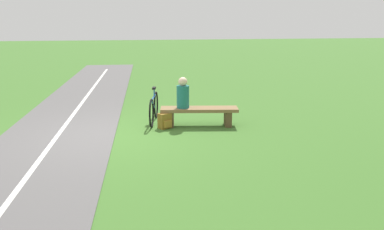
# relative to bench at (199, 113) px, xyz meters

# --- Properties ---
(ground_plane) EXTENTS (80.00, 80.00, 0.00)m
(ground_plane) POSITION_rel_bench_xyz_m (2.22, 0.49, -0.32)
(ground_plane) COLOR #3D6B28
(bench) EXTENTS (1.94, 0.72, 0.46)m
(bench) POSITION_rel_bench_xyz_m (0.00, 0.00, 0.00)
(bench) COLOR brown
(bench) RESTS_ON ground_plane
(person_seated) EXTENTS (0.34, 0.34, 0.76)m
(person_seated) POSITION_rel_bench_xyz_m (0.40, -0.05, 0.47)
(person_seated) COLOR #1E6B66
(person_seated) RESTS_ON bench
(bicycle) EXTENTS (0.34, 1.66, 0.88)m
(bicycle) POSITION_rel_bench_xyz_m (1.08, -0.52, 0.05)
(bicycle) COLOR black
(bicycle) RESTS_ON ground_plane
(backpack) EXTENTS (0.36, 0.34, 0.37)m
(backpack) POSITION_rel_bench_xyz_m (0.85, 0.10, -0.14)
(backpack) COLOR olive
(backpack) RESTS_ON ground_plane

